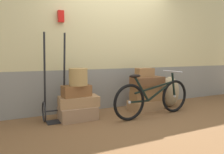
# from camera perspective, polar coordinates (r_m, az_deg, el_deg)

# --- Properties ---
(ground) EXTENTS (9.60, 5.20, 0.06)m
(ground) POSITION_cam_1_polar(r_m,az_deg,el_deg) (3.83, 5.89, -10.97)
(ground) COLOR brown
(station_building) EXTENTS (7.60, 0.74, 2.77)m
(station_building) POSITION_cam_1_polar(r_m,az_deg,el_deg) (4.42, 0.35, 9.93)
(station_building) COLOR gray
(station_building) RESTS_ON ground
(suitcase_0) EXTENTS (0.62, 0.39, 0.22)m
(suitcase_0) POSITION_cam_1_polar(r_m,az_deg,el_deg) (3.65, -9.20, -9.61)
(suitcase_0) COLOR #937051
(suitcase_0) RESTS_ON ground
(suitcase_1) EXTENTS (0.68, 0.39, 0.17)m
(suitcase_1) POSITION_cam_1_polar(r_m,az_deg,el_deg) (3.65, -8.98, -6.46)
(suitcase_1) COLOR #9E754C
(suitcase_1) RESTS_ON suitcase_0
(suitcase_2) EXTENTS (0.49, 0.29, 0.19)m
(suitcase_2) POSITION_cam_1_polar(r_m,az_deg,el_deg) (3.60, -9.56, -3.72)
(suitcase_2) COLOR brown
(suitcase_2) RESTS_ON suitcase_1
(suitcase_3) EXTENTS (0.69, 0.45, 0.19)m
(suitcase_3) POSITION_cam_1_polar(r_m,az_deg,el_deg) (4.28, 9.03, -7.46)
(suitcase_3) COLOR #9E754C
(suitcase_3) RESTS_ON ground
(suitcase_4) EXTENTS (0.59, 0.35, 0.17)m
(suitcase_4) POSITION_cam_1_polar(r_m,az_deg,el_deg) (4.24, 9.13, -5.13)
(suitcase_4) COLOR olive
(suitcase_4) RESTS_ON suitcase_3
(suitcase_5) EXTENTS (0.56, 0.33, 0.14)m
(suitcase_5) POSITION_cam_1_polar(r_m,az_deg,el_deg) (4.20, 9.10, -3.15)
(suitcase_5) COLOR olive
(suitcase_5) RESTS_ON suitcase_4
(suitcase_6) EXTENTS (0.62, 0.34, 0.17)m
(suitcase_6) POSITION_cam_1_polar(r_m,az_deg,el_deg) (4.15, 9.50, -1.13)
(suitcase_6) COLOR brown
(suitcase_6) RESTS_ON suitcase_5
(suitcase_7) EXTENTS (0.35, 0.22, 0.17)m
(suitcase_7) POSITION_cam_1_polar(r_m,az_deg,el_deg) (4.17, 8.80, 1.24)
(suitcase_7) COLOR olive
(suitcase_7) RESTS_ON suitcase_6
(wicker_basket) EXTENTS (0.31, 0.31, 0.29)m
(wicker_basket) POSITION_cam_1_polar(r_m,az_deg,el_deg) (3.55, -9.09, 0.05)
(wicker_basket) COLOR #A8844C
(wicker_basket) RESTS_ON suitcase_2
(luggage_trolley) EXTENTS (0.40, 0.39, 1.44)m
(luggage_trolley) POSITION_cam_1_polar(r_m,az_deg,el_deg) (3.62, -14.96, -6.48)
(luggage_trolley) COLOR black
(luggage_trolley) RESTS_ON ground
(burlap_sack) EXTENTS (0.41, 0.35, 0.63)m
(burlap_sack) POSITION_cam_1_polar(r_m,az_deg,el_deg) (4.63, 15.25, -3.82)
(burlap_sack) COLOR #9E8966
(burlap_sack) RESTS_ON ground
(bicycle) EXTENTS (1.66, 0.46, 0.79)m
(bicycle) POSITION_cam_1_polar(r_m,az_deg,el_deg) (3.82, 11.07, -5.50)
(bicycle) COLOR black
(bicycle) RESTS_ON ground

